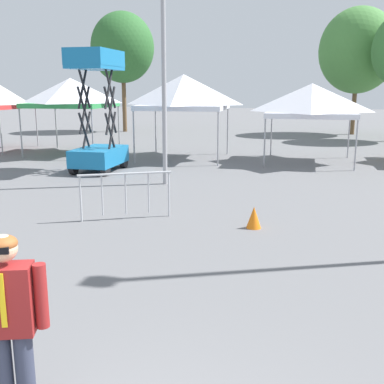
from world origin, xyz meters
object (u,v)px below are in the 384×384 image
object	(u,v)px
canopy_tent_far_right	(71,93)
tree_behind_tents_right	(123,48)
canopy_tent_center	(311,100)
scissor_lift	(98,136)
canopy_tent_behind_left	(184,92)
light_pole_near_lift	(163,3)
person_foreground	(10,320)
tree_behind_tents_center	(358,51)
crowd_barrier_by_lift	(125,187)
traffic_cone_lot_center	(254,217)

from	to	relation	value
canopy_tent_far_right	tree_behind_tents_right	size ratio (longest dim) A/B	0.46
canopy_tent_center	scissor_lift	xyz separation A→B (m)	(-7.30, -3.99, -1.20)
canopy_tent_behind_left	canopy_tent_center	world-z (taller)	canopy_tent_behind_left
light_pole_near_lift	tree_behind_tents_right	xyz separation A→B (m)	(-8.18, 16.69, 0.24)
canopy_tent_behind_left	person_foreground	size ratio (longest dim) A/B	2.10
person_foreground	tree_behind_tents_right	xyz separation A→B (m)	(-10.18, 27.31, 4.55)
canopy_tent_center	tree_behind_tents_center	distance (m)	13.35
crowd_barrier_by_lift	traffic_cone_lot_center	distance (m)	2.96
canopy_tent_far_right	canopy_tent_center	world-z (taller)	canopy_tent_far_right
canopy_tent_behind_left	tree_behind_tents_center	distance (m)	15.35
scissor_lift	traffic_cone_lot_center	bearing A→B (deg)	-42.40
tree_behind_tents_center	tree_behind_tents_right	size ratio (longest dim) A/B	1.00
traffic_cone_lot_center	scissor_lift	bearing A→B (deg)	137.60
scissor_lift	traffic_cone_lot_center	world-z (taller)	scissor_lift
canopy_tent_center	tree_behind_tents_center	bearing A→B (deg)	78.44
scissor_lift	crowd_barrier_by_lift	bearing A→B (deg)	-59.63
canopy_tent_behind_left	canopy_tent_far_right	bearing A→B (deg)	178.14
traffic_cone_lot_center	tree_behind_tents_center	bearing A→B (deg)	80.80
crowd_barrier_by_lift	light_pole_near_lift	bearing A→B (deg)	94.86
person_foreground	crowd_barrier_by_lift	distance (m)	6.77
canopy_tent_far_right	tree_behind_tents_right	xyz separation A→B (m)	(-2.02, 11.07, 2.85)
canopy_tent_center	crowd_barrier_by_lift	xyz separation A→B (m)	(-3.95, -9.71, -1.72)
person_foreground	traffic_cone_lot_center	xyz separation A→B (m)	(1.26, 6.55, -0.80)
canopy_tent_behind_left	traffic_cone_lot_center	bearing A→B (deg)	-66.45
canopy_tent_far_right	crowd_barrier_by_lift	size ratio (longest dim) A/B	1.92
traffic_cone_lot_center	light_pole_near_lift	bearing A→B (deg)	128.77
canopy_tent_far_right	canopy_tent_behind_left	xyz separation A→B (m)	(5.28, -0.17, 0.04)
person_foreground	crowd_barrier_by_lift	bearing A→B (deg)	104.18
canopy_tent_center	person_foreground	world-z (taller)	canopy_tent_center
canopy_tent_behind_left	canopy_tent_center	size ratio (longest dim) A/B	1.08
canopy_tent_far_right	tree_behind_tents_right	world-z (taller)	tree_behind_tents_right
tree_behind_tents_right	crowd_barrier_by_lift	xyz separation A→B (m)	(8.53, -20.75, -4.83)
person_foreground	tree_behind_tents_center	distance (m)	29.77
light_pole_near_lift	crowd_barrier_by_lift	world-z (taller)	light_pole_near_lift
scissor_lift	light_pole_near_lift	size ratio (longest dim) A/B	0.44
canopy_tent_behind_left	canopy_tent_center	distance (m)	5.19
canopy_tent_behind_left	scissor_lift	xyz separation A→B (m)	(-2.13, -3.78, -1.51)
canopy_tent_far_right	light_pole_near_lift	world-z (taller)	light_pole_near_lift
light_pole_near_lift	tree_behind_tents_right	size ratio (longest dim) A/B	1.21
canopy_tent_far_right	scissor_lift	distance (m)	5.27
tree_behind_tents_center	canopy_tent_behind_left	bearing A→B (deg)	-120.94
light_pole_near_lift	tree_behind_tents_center	size ratio (longest dim) A/B	1.21
tree_behind_tents_center	crowd_barrier_by_lift	bearing A→B (deg)	-106.26
scissor_lift	crowd_barrier_by_lift	size ratio (longest dim) A/B	2.25
light_pole_near_lift	canopy_tent_behind_left	bearing A→B (deg)	99.19
canopy_tent_far_right	canopy_tent_center	bearing A→B (deg)	0.17
scissor_lift	tree_behind_tents_center	world-z (taller)	tree_behind_tents_center
person_foreground	light_pole_near_lift	xyz separation A→B (m)	(-2.00, 10.62, 4.31)
canopy_tent_behind_left	crowd_barrier_by_lift	size ratio (longest dim) A/B	1.99
canopy_tent_center	person_foreground	xyz separation A→B (m)	(-2.29, -16.27, -1.44)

